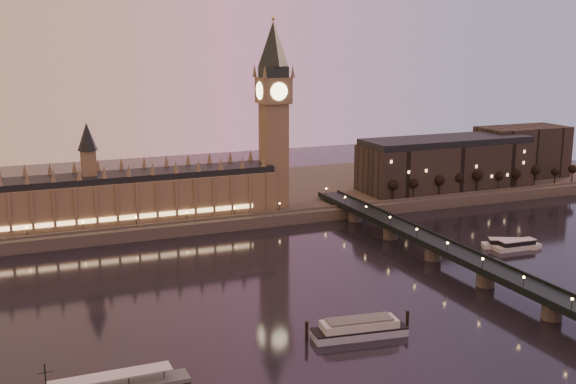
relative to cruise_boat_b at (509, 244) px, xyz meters
name	(u,v)px	position (x,y,z in m)	size (l,w,h in m)	color
ground	(258,301)	(-136.37, -20.62, -2.07)	(700.00, 700.00, 0.00)	black
far_embankment	(211,199)	(-106.37, 144.38, 0.93)	(560.00, 130.00, 6.00)	#423D35
palace_of_westminster	(102,193)	(-176.49, 100.37, 19.64)	(180.00, 26.62, 52.00)	brown
big_ben	(274,103)	(-82.38, 100.36, 61.89)	(17.68, 17.68, 104.00)	brown
westminster_bridge	(457,260)	(-44.75, -20.62, 3.45)	(13.20, 260.00, 15.30)	black
city_block	(472,159)	(58.57, 110.31, 20.18)	(155.00, 45.00, 34.00)	black
bare_tree_0	(393,185)	(-12.59, 88.38, 12.78)	(5.83, 5.83, 11.86)	black
bare_tree_1	(415,183)	(2.47, 88.38, 12.78)	(5.83, 5.83, 11.86)	black
bare_tree_2	(437,181)	(17.53, 88.38, 12.78)	(5.83, 5.83, 11.86)	black
bare_tree_3	(458,180)	(32.60, 88.38, 12.78)	(5.83, 5.83, 11.86)	black
bare_tree_4	(478,178)	(47.66, 88.38, 12.78)	(5.83, 5.83, 11.86)	black
bare_tree_5	(498,176)	(62.72, 88.38, 12.78)	(5.83, 5.83, 11.86)	black
bare_tree_6	(518,174)	(77.78, 88.38, 12.78)	(5.83, 5.83, 11.86)	black
bare_tree_7	(537,172)	(92.84, 88.38, 12.78)	(5.83, 5.83, 11.86)	black
bare_tree_8	(555,171)	(107.91, 88.38, 12.78)	(5.83, 5.83, 11.86)	black
bare_tree_9	(573,169)	(122.97, 88.38, 12.78)	(5.83, 5.83, 11.86)	black
cruise_boat_b	(509,244)	(0.00, 0.00, 0.00)	(25.62, 16.85, 4.69)	silver
cruise_boat_c	(517,245)	(2.25, -3.28, 0.03)	(23.97, 7.28, 4.75)	silver
moored_barge	(359,328)	(-116.03, -64.70, 0.85)	(37.38, 13.19, 6.91)	#9BA6C5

